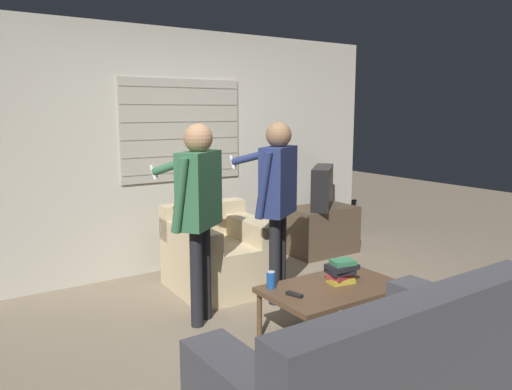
# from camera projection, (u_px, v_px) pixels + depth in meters

# --- Properties ---
(ground_plane) EXTENTS (16.00, 16.00, 0.00)m
(ground_plane) POSITION_uv_depth(u_px,v_px,m) (289.00, 333.00, 3.87)
(ground_plane) COLOR #7F705B
(wall_back) EXTENTS (5.20, 0.08, 2.55)m
(wall_back) POSITION_uv_depth(u_px,v_px,m) (175.00, 151.00, 5.32)
(wall_back) COLOR #BCB7A8
(wall_back) RESTS_ON ground_plane
(couch_blue) EXTENTS (1.74, 0.87, 0.88)m
(couch_blue) POSITION_uv_depth(u_px,v_px,m) (375.00, 385.00, 2.55)
(couch_blue) COLOR #424247
(couch_blue) RESTS_ON ground_plane
(armchair_beige) EXTENTS (0.90, 0.95, 0.80)m
(armchair_beige) POSITION_uv_depth(u_px,v_px,m) (218.00, 254.00, 4.83)
(armchair_beige) COLOR #C6B289
(armchair_beige) RESTS_ON ground_plane
(coffee_table) EXTENTS (1.04, 0.64, 0.40)m
(coffee_table) POSITION_uv_depth(u_px,v_px,m) (333.00, 291.00, 3.77)
(coffee_table) COLOR brown
(coffee_table) RESTS_ON ground_plane
(tv_stand) EXTENTS (0.81, 0.50, 0.57)m
(tv_stand) POSITION_uv_depth(u_px,v_px,m) (321.00, 230.00, 6.02)
(tv_stand) COLOR #4C3D2D
(tv_stand) RESTS_ON ground_plane
(tv) EXTENTS (0.68, 0.67, 0.49)m
(tv) POSITION_uv_depth(u_px,v_px,m) (322.00, 187.00, 5.93)
(tv) COLOR black
(tv) RESTS_ON tv_stand
(person_left_standing) EXTENTS (0.53, 0.83, 1.61)m
(person_left_standing) POSITION_uv_depth(u_px,v_px,m) (198.00, 198.00, 3.91)
(person_left_standing) COLOR black
(person_left_standing) RESTS_ON ground_plane
(person_right_standing) EXTENTS (0.54, 0.84, 1.61)m
(person_right_standing) POSITION_uv_depth(u_px,v_px,m) (277.00, 189.00, 4.38)
(person_right_standing) COLOR black
(person_right_standing) RESTS_ON ground_plane
(book_stack) EXTENTS (0.23, 0.18, 0.18)m
(book_stack) POSITION_uv_depth(u_px,v_px,m) (341.00, 271.00, 3.82)
(book_stack) COLOR gold
(book_stack) RESTS_ON coffee_table
(soda_can) EXTENTS (0.07, 0.07, 0.13)m
(soda_can) POSITION_uv_depth(u_px,v_px,m) (271.00, 280.00, 3.72)
(soda_can) COLOR #194C9E
(soda_can) RESTS_ON coffee_table
(spare_remote) EXTENTS (0.08, 0.14, 0.02)m
(spare_remote) POSITION_uv_depth(u_px,v_px,m) (294.00, 295.00, 3.56)
(spare_remote) COLOR black
(spare_remote) RESTS_ON coffee_table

